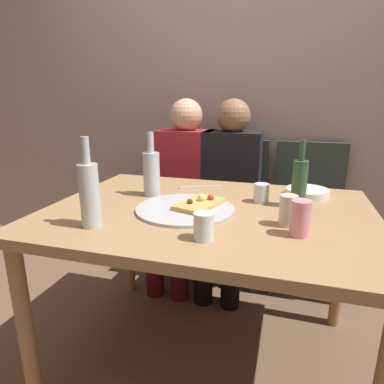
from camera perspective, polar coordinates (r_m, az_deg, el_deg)
ground_plane at (r=1.76m, az=2.47°, el=-26.23°), size 8.00×8.00×0.00m
back_wall at (r=2.40m, az=9.64°, el=18.68°), size 6.00×0.10×2.60m
dining_table at (r=1.40m, az=2.79°, el=-6.04°), size 1.32×0.96×0.73m
pizza_tray at (r=1.36m, az=-1.19°, el=-2.90°), size 0.40×0.40×0.01m
pizza_slice_last at (r=1.37m, az=1.34°, el=-1.91°), size 0.19×0.25×0.05m
wine_bottle at (r=1.44m, az=17.89°, el=1.61°), size 0.06×0.06×0.28m
beer_bottle at (r=1.21m, az=-17.13°, el=-0.24°), size 0.07×0.07×0.32m
water_bottle at (r=1.55m, az=-6.94°, el=3.36°), size 0.08×0.08×0.29m
tumbler_near at (r=1.48m, az=11.77°, el=-0.18°), size 0.07×0.07×0.08m
tumbler_far at (r=1.23m, az=16.10°, el=-3.06°), size 0.06×0.06×0.11m
wine_glass at (r=1.07m, az=2.01°, el=-5.89°), size 0.07×0.07×0.09m
soda_can at (r=1.15m, az=18.04°, el=-4.29°), size 0.07×0.07×0.12m
plate_stack at (r=1.64m, az=19.08°, el=-0.05°), size 0.20×0.20×0.03m
table_knife at (r=1.70m, az=1.43°, el=0.89°), size 0.20×0.12×0.01m
chair_left at (r=2.34m, az=-0.51°, el=-0.53°), size 0.44×0.44×0.90m
chair_middle at (r=2.27m, az=6.89°, el=-1.14°), size 0.44×0.44×0.90m
chair_right at (r=2.25m, az=19.21°, el=-2.11°), size 0.44×0.44×0.90m
guest_in_sweater at (r=2.17m, az=-1.67°, el=1.62°), size 0.36×0.56×1.17m
guest_in_beanie at (r=2.09m, az=6.31°, el=1.03°), size 0.36×0.56×1.17m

